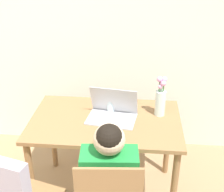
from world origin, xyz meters
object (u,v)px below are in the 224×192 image
(laptop, at_px, (112,111))
(water_bottle, at_px, (111,102))
(flower_vase, at_px, (161,99))
(person_seated, at_px, (109,175))

(laptop, relative_size, water_bottle, 2.15)
(laptop, bearing_deg, flower_vase, 19.91)
(flower_vase, bearing_deg, laptop, -168.22)
(person_seated, relative_size, water_bottle, 5.75)
(water_bottle, bearing_deg, flower_vase, -1.12)
(flower_vase, bearing_deg, person_seated, -116.82)
(person_seated, height_order, water_bottle, person_seated)
(flower_vase, height_order, water_bottle, flower_vase)
(person_seated, bearing_deg, laptop, -91.26)
(laptop, xyz_separation_m, flower_vase, (0.37, 0.08, 0.09))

